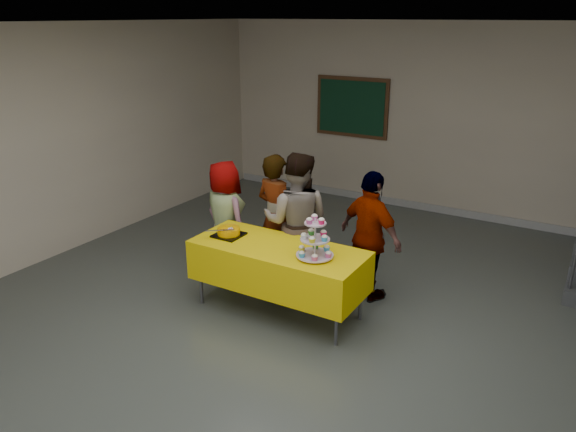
% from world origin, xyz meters
% --- Properties ---
extents(room_shell, '(10.00, 10.04, 3.02)m').
position_xyz_m(room_shell, '(0.00, 0.02, 2.13)').
color(room_shell, '#4C514C').
rests_on(room_shell, ground).
extents(bake_table, '(1.88, 0.78, 0.77)m').
position_xyz_m(bake_table, '(-0.61, 0.86, 0.56)').
color(bake_table, '#595960').
rests_on(bake_table, ground).
extents(cupcake_stand, '(0.38, 0.38, 0.44)m').
position_xyz_m(cupcake_stand, '(-0.14, 0.81, 0.94)').
color(cupcake_stand, silver).
rests_on(cupcake_stand, bake_table).
extents(bear_cake, '(0.32, 0.36, 0.12)m').
position_xyz_m(bear_cake, '(-1.24, 0.84, 0.83)').
color(bear_cake, black).
rests_on(bear_cake, bake_table).
extents(schoolchild_a, '(0.80, 0.64, 1.43)m').
position_xyz_m(schoolchild_a, '(-1.71, 1.41, 0.71)').
color(schoolchild_a, slate).
rests_on(schoolchild_a, ground).
extents(schoolchild_b, '(0.64, 0.49, 1.56)m').
position_xyz_m(schoolchild_b, '(-1.10, 1.60, 0.78)').
color(schoolchild_b, slate).
rests_on(schoolchild_b, ground).
extents(schoolchild_c, '(0.95, 0.84, 1.64)m').
position_xyz_m(schoolchild_c, '(-0.75, 1.49, 0.82)').
color(schoolchild_c, slate).
rests_on(schoolchild_c, ground).
extents(schoolchild_d, '(0.95, 0.67, 1.50)m').
position_xyz_m(schoolchild_d, '(0.10, 1.66, 0.75)').
color(schoolchild_d, slate).
rests_on(schoolchild_d, ground).
extents(noticeboard, '(1.30, 0.05, 1.00)m').
position_xyz_m(noticeboard, '(-1.68, 4.96, 1.60)').
color(noticeboard, '#472B16').
rests_on(noticeboard, ground).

